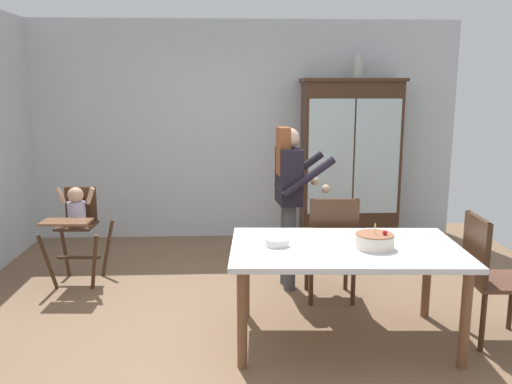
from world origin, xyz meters
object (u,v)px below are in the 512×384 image
at_px(high_chair_with_toddler, 77,217).
at_px(dining_chair_far_side, 332,242).
at_px(dining_table, 345,256).
at_px(dining_chair_right_end, 488,270).
at_px(china_cabinet, 350,161).
at_px(birthday_cake, 374,241).
at_px(ceramic_vase, 358,68).
at_px(serving_bowl, 277,242).
at_px(adult_person, 289,188).

height_order(high_chair_with_toddler, dining_chair_far_side, dining_chair_far_side).
bearing_deg(dining_table, dining_chair_right_end, -2.85).
xyz_separation_m(high_chair_with_toddler, dining_chair_right_end, (3.40, -1.37, -0.10)).
bearing_deg(china_cabinet, birthday_cake, -98.67).
xyz_separation_m(china_cabinet, dining_chair_right_end, (0.44, -2.73, -0.45)).
relative_size(ceramic_vase, high_chair_with_toddler, 0.28).
distance_m(china_cabinet, birthday_cake, 2.78).
xyz_separation_m(ceramic_vase, serving_bowl, (-1.17, -2.65, -1.35)).
relative_size(adult_person, serving_bowl, 8.50).
height_order(dining_table, dining_chair_far_side, dining_chair_far_side).
distance_m(dining_table, birthday_cake, 0.25).
xyz_separation_m(china_cabinet, dining_table, (-0.61, -2.68, -0.35)).
xyz_separation_m(high_chair_with_toddler, adult_person, (2.04, -0.21, 0.31)).
height_order(high_chair_with_toddler, birthday_cake, high_chair_with_toddler).
height_order(ceramic_vase, serving_bowl, ceramic_vase).
bearing_deg(dining_chair_right_end, serving_bowl, 90.64).
height_order(birthday_cake, serving_bowl, birthday_cake).
distance_m(china_cabinet, dining_chair_right_end, 2.80).
bearing_deg(china_cabinet, serving_bowl, -112.87).
height_order(adult_person, dining_table, adult_person).
bearing_deg(birthday_cake, dining_chair_right_end, 0.83).
relative_size(ceramic_vase, birthday_cake, 0.96).
height_order(birthday_cake, dining_chair_right_end, dining_chair_right_end).
distance_m(dining_chair_far_side, dining_chair_right_end, 1.28).
xyz_separation_m(ceramic_vase, dining_chair_far_side, (-0.63, -1.96, -1.56)).
xyz_separation_m(adult_person, dining_chair_right_end, (1.36, -1.16, -0.41)).
bearing_deg(dining_chair_far_side, dining_table, 89.27).
relative_size(serving_bowl, dining_chair_far_side, 0.19).
distance_m(ceramic_vase, birthday_cake, 3.08).
relative_size(dining_chair_far_side, dining_chair_right_end, 1.00).
relative_size(ceramic_vase, dining_chair_right_end, 0.28).
height_order(serving_bowl, dining_chair_right_end, dining_chair_right_end).
relative_size(china_cabinet, serving_bowl, 11.08).
distance_m(serving_bowl, dining_chair_right_end, 1.58).
height_order(china_cabinet, ceramic_vase, ceramic_vase).
bearing_deg(adult_person, birthday_cake, -162.88).
distance_m(adult_person, dining_table, 1.19).
bearing_deg(dining_chair_far_side, adult_person, -46.50).
xyz_separation_m(ceramic_vase, dining_chair_right_end, (0.39, -2.73, -1.56)).
bearing_deg(serving_bowl, birthday_cake, -7.50).
bearing_deg(serving_bowl, dining_chair_right_end, -2.91).
distance_m(ceramic_vase, dining_chair_right_end, 3.17).
relative_size(ceramic_vase, serving_bowl, 1.50).
distance_m(high_chair_with_toddler, dining_chair_far_side, 2.45).
xyz_separation_m(ceramic_vase, dining_table, (-0.67, -2.68, -1.46)).
distance_m(birthday_cake, serving_bowl, 0.71).
height_order(ceramic_vase, dining_table, ceramic_vase).
bearing_deg(serving_bowl, high_chair_with_toddler, 144.88).
bearing_deg(adult_person, dining_table, -170.61).
bearing_deg(dining_table, high_chair_with_toddler, 150.61).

